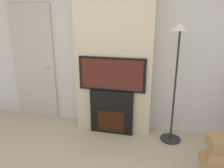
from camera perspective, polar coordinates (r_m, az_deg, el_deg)
The scene contains 7 objects.
wall_back at distance 3.68m, azimuth 1.23°, elevation 8.95°, with size 6.00×0.06×2.70m.
chimney_breast at distance 3.51m, azimuth 0.59°, elevation 8.54°, with size 1.24×0.30×2.70m.
fireplace at distance 3.65m, azimuth -0.00°, elevation -7.23°, with size 0.71×0.15×0.74m.
television at distance 3.43m, azimuth -0.01°, elevation 2.58°, with size 1.07×0.07×0.54m.
floor_lamp at distance 3.27m, azimuth 16.56°, elevation 4.32°, with size 0.32×0.32×1.80m.
box_stack at distance 3.02m, azimuth 27.11°, elevation -17.22°, with size 0.47×0.42×0.55m.
entry_door at distance 4.29m, azimuth -19.68°, elevation 5.09°, with size 0.82×0.09×2.10m.
Camera 1 is at (0.79, -1.52, 1.89)m, focal length 35.00 mm.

